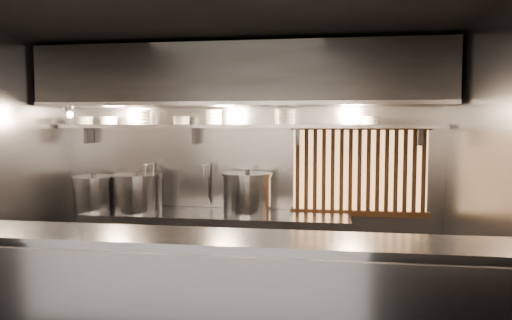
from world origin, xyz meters
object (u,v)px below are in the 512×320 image
(stock_pot_left, at_px, (94,193))
(heat_lamp, at_px, (68,109))
(stock_pot_mid, at_px, (138,193))
(pendant_bulb, at_px, (234,119))
(stock_pot_right, at_px, (247,193))

(stock_pot_left, bearing_deg, heat_lamp, -119.68)
(stock_pot_left, distance_m, stock_pot_mid, 0.54)
(heat_lamp, xyz_separation_m, stock_pot_left, (0.15, 0.26, -0.97))
(pendant_bulb, relative_size, stock_pot_left, 0.34)
(pendant_bulb, xyz_separation_m, stock_pot_mid, (-1.11, -0.10, -0.84))
(pendant_bulb, relative_size, stock_pot_right, 0.29)
(stock_pot_left, xyz_separation_m, stock_pot_mid, (0.54, -0.01, 0.02))
(heat_lamp, relative_size, stock_pot_mid, 0.52)
(stock_pot_left, bearing_deg, stock_pot_right, 2.15)
(heat_lamp, bearing_deg, stock_pot_mid, 20.14)
(stock_pot_left, relative_size, stock_pot_right, 0.85)
(heat_lamp, height_order, stock_pot_left, heat_lamp)
(pendant_bulb, bearing_deg, stock_pot_right, -8.11)
(stock_pot_left, relative_size, stock_pot_mid, 0.82)
(stock_pot_left, bearing_deg, stock_pot_mid, -0.70)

